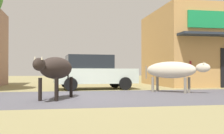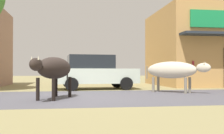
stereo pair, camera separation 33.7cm
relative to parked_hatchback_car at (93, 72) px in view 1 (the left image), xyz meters
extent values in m
plane|color=#948959|center=(-1.19, -3.88, -0.84)|extent=(80.00, 80.00, 0.00)
cube|color=#56545D|center=(-1.19, -3.88, -0.84)|extent=(72.00, 5.56, 0.00)
cube|color=tan|center=(7.85, 2.97, 1.46)|extent=(7.35, 5.90, 4.60)
cube|color=silver|center=(0.09, 0.01, -0.19)|extent=(4.00, 2.09, 0.70)
cube|color=#1E2328|center=(-0.20, -0.01, 0.48)|extent=(2.25, 1.82, 0.64)
cylinder|color=black|center=(1.28, 1.00, -0.54)|extent=(0.61, 0.22, 0.60)
cylinder|color=black|center=(1.41, -0.80, -0.54)|extent=(0.61, 0.22, 0.60)
cylinder|color=black|center=(-1.23, 0.82, -0.54)|extent=(0.61, 0.22, 0.60)
cylinder|color=black|center=(-1.10, -0.99, -0.54)|extent=(0.61, 0.22, 0.60)
ellipsoid|color=#2C231F|center=(-1.64, -4.29, 0.14)|extent=(1.40, 2.17, 0.70)
ellipsoid|color=#2C231F|center=(-2.09, -5.48, 0.23)|extent=(0.46, 0.62, 0.36)
cone|color=beige|center=(-2.02, -5.57, 0.41)|extent=(0.06, 0.06, 0.12)
cone|color=beige|center=(-2.20, -5.50, 0.41)|extent=(0.06, 0.06, 0.12)
cylinder|color=black|center=(-1.64, -5.00, -0.50)|extent=(0.11, 0.11, 0.69)
cylinder|color=black|center=(-2.12, -4.82, -0.50)|extent=(0.11, 0.11, 0.69)
cylinder|color=black|center=(-1.17, -3.76, -0.50)|extent=(0.11, 0.11, 0.69)
cylinder|color=black|center=(-1.65, -3.58, -0.50)|extent=(0.11, 0.11, 0.69)
cylinder|color=black|center=(-1.26, -3.29, 0.04)|extent=(0.05, 0.05, 0.56)
ellipsoid|color=beige|center=(2.94, -2.52, 0.09)|extent=(2.01, 1.97, 0.69)
ellipsoid|color=beige|center=(3.89, -3.43, 0.18)|extent=(0.60, 0.59, 0.36)
cone|color=beige|center=(4.00, -3.39, 0.36)|extent=(0.06, 0.06, 0.12)
cone|color=beige|center=(3.86, -3.54, 0.36)|extent=(0.06, 0.06, 0.12)
cylinder|color=gray|center=(3.61, -2.83, -0.52)|extent=(0.11, 0.11, 0.64)
cylinder|color=gray|center=(3.28, -3.17, -0.52)|extent=(0.11, 0.11, 0.64)
cylinder|color=gray|center=(2.60, -1.86, -0.52)|extent=(0.11, 0.11, 0.64)
cylinder|color=gray|center=(2.28, -2.20, -0.52)|extent=(0.11, 0.11, 0.64)
cylinder|color=gray|center=(2.13, -1.74, -0.01)|extent=(0.05, 0.05, 0.56)
cylinder|color=#3F3F47|center=(5.06, 0.33, -0.43)|extent=(0.14, 0.14, 0.82)
cylinder|color=#3F3F47|center=(5.06, 0.15, -0.43)|extent=(0.14, 0.14, 0.82)
cube|color=maroon|center=(5.06, 0.24, 0.27)|extent=(0.48, 0.44, 0.58)
sphere|color=tan|center=(5.06, 0.24, 0.67)|extent=(0.22, 0.22, 0.22)
cylinder|color=maroon|center=(5.06, 0.50, 0.30)|extent=(0.09, 0.09, 0.52)
cylinder|color=maroon|center=(5.06, -0.02, 0.30)|extent=(0.09, 0.09, 0.52)
camera|label=1|loc=(-1.47, -13.23, 0.06)|focal=43.99mm
camera|label=2|loc=(-1.14, -13.28, 0.06)|focal=43.99mm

